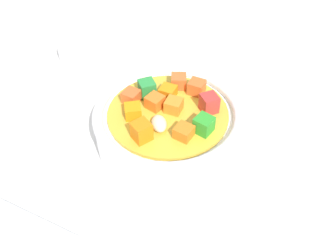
% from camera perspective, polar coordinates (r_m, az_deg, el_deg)
% --- Properties ---
extents(ground_plane, '(1.40, 1.40, 0.02)m').
position_cam_1_polar(ground_plane, '(0.43, 0.00, -3.54)').
color(ground_plane, silver).
extents(soup_bowl_main, '(0.17, 0.17, 0.07)m').
position_cam_1_polar(soup_bowl_main, '(0.40, 0.00, 0.30)').
color(soup_bowl_main, white).
rests_on(soup_bowl_main, ground_plane).
extents(spoon, '(0.16, 0.18, 0.01)m').
position_cam_1_polar(spoon, '(0.35, -13.88, -17.82)').
color(spoon, silver).
rests_on(spoon, ground_plane).
extents(side_bowl_small, '(0.10, 0.10, 0.04)m').
position_cam_1_polar(side_bowl_small, '(0.57, -12.91, 12.57)').
color(side_bowl_small, white).
rests_on(side_bowl_small, ground_plane).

